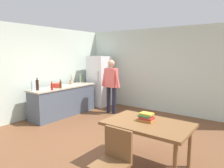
# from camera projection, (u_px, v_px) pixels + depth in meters

# --- Properties ---
(ground_plane) EXTENTS (14.00, 14.00, 0.00)m
(ground_plane) POSITION_uv_depth(u_px,v_px,m) (96.00, 139.00, 4.58)
(ground_plane) COLOR brown
(wall_back) EXTENTS (6.40, 0.12, 2.70)m
(wall_back) POSITION_uv_depth(u_px,v_px,m) (155.00, 70.00, 6.77)
(wall_back) COLOR silver
(wall_back) RESTS_ON ground_plane
(wall_left) EXTENTS (0.12, 5.60, 2.70)m
(wall_left) POSITION_uv_depth(u_px,v_px,m) (33.00, 72.00, 6.07)
(wall_left) COLOR silver
(wall_left) RESTS_ON ground_plane
(kitchen_counter) EXTENTS (0.64, 2.20, 0.90)m
(kitchen_counter) POSITION_uv_depth(u_px,v_px,m) (64.00, 101.00, 6.33)
(kitchen_counter) COLOR #4C5666
(kitchen_counter) RESTS_ON ground_plane
(refrigerator) EXTENTS (0.70, 0.67, 1.80)m
(refrigerator) POSITION_uv_depth(u_px,v_px,m) (99.00, 81.00, 7.48)
(refrigerator) COLOR white
(refrigerator) RESTS_ON ground_plane
(person) EXTENTS (0.70, 0.22, 1.70)m
(person) POSITION_uv_depth(u_px,v_px,m) (111.00, 83.00, 6.47)
(person) COLOR #1E1E2D
(person) RESTS_ON ground_plane
(dining_table) EXTENTS (1.40, 0.90, 0.75)m
(dining_table) POSITION_uv_depth(u_px,v_px,m) (148.00, 127.00, 3.42)
(dining_table) COLOR brown
(dining_table) RESTS_ON ground_plane
(chair) EXTENTS (0.42, 0.42, 0.91)m
(chair) POSITION_uv_depth(u_px,v_px,m) (114.00, 158.00, 2.67)
(chair) COLOR brown
(chair) RESTS_ON ground_plane
(cooking_pot) EXTENTS (0.40, 0.28, 0.12)m
(cooking_pot) POSITION_uv_depth(u_px,v_px,m) (57.00, 85.00, 6.10)
(cooking_pot) COLOR red
(cooking_pot) RESTS_ON kitchen_counter
(utensil_jar) EXTENTS (0.11, 0.11, 0.32)m
(utensil_jar) POSITION_uv_depth(u_px,v_px,m) (71.00, 82.00, 6.75)
(utensil_jar) COLOR tan
(utensil_jar) RESTS_ON kitchen_counter
(bottle_beer_brown) EXTENTS (0.06, 0.06, 0.26)m
(bottle_beer_brown) POSITION_uv_depth(u_px,v_px,m) (61.00, 85.00, 5.90)
(bottle_beer_brown) COLOR #5B3314
(bottle_beer_brown) RESTS_ON kitchen_counter
(bottle_water_clear) EXTENTS (0.07, 0.07, 0.30)m
(bottle_water_clear) POSITION_uv_depth(u_px,v_px,m) (32.00, 86.00, 5.49)
(bottle_water_clear) COLOR silver
(bottle_water_clear) RESTS_ON kitchen_counter
(bottle_wine_dark) EXTENTS (0.08, 0.08, 0.34)m
(bottle_wine_dark) POSITION_uv_depth(u_px,v_px,m) (37.00, 85.00, 5.58)
(bottle_wine_dark) COLOR black
(bottle_wine_dark) RESTS_ON kitchen_counter
(bottle_sauce_red) EXTENTS (0.06, 0.06, 0.24)m
(bottle_sauce_red) POSITION_uv_depth(u_px,v_px,m) (52.00, 87.00, 5.61)
(bottle_sauce_red) COLOR #B22319
(bottle_sauce_red) RESTS_ON kitchen_counter
(bottle_vinegar_tall) EXTENTS (0.06, 0.06, 0.32)m
(bottle_vinegar_tall) POSITION_uv_depth(u_px,v_px,m) (80.00, 79.00, 7.04)
(bottle_vinegar_tall) COLOR gray
(bottle_vinegar_tall) RESTS_ON kitchen_counter
(book_stack) EXTENTS (0.27, 0.19, 0.14)m
(book_stack) POSITION_uv_depth(u_px,v_px,m) (146.00, 117.00, 3.49)
(book_stack) COLOR orange
(book_stack) RESTS_ON dining_table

